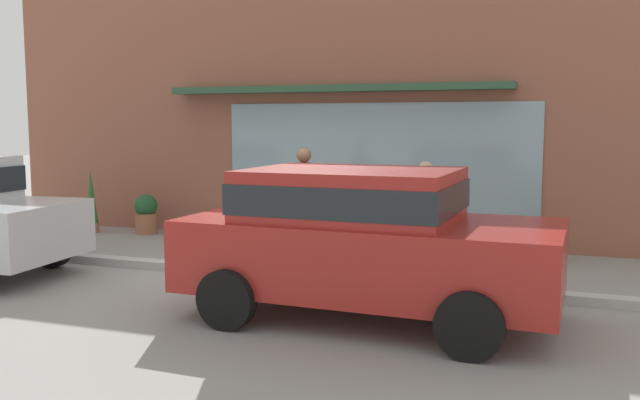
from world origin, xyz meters
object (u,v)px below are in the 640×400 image
object	(u,v)px
parked_car_red	(363,234)
potted_plant_corner_tall	(315,214)
pedestrian_with_handbag	(304,194)
potted_plant_doorstep	(551,239)
fire_hydrant	(249,231)
potted_plant_by_entrance	(91,202)
pedestrian_passerby	(425,208)
potted_plant_trailing_edge	(146,214)

from	to	relation	value
parked_car_red	potted_plant_corner_tall	xyz separation A→B (m)	(-1.98, 3.83, -0.36)
pedestrian_with_handbag	potted_plant_doorstep	bearing A→B (deg)	74.27
fire_hydrant	parked_car_red	distance (m)	3.43
fire_hydrant	parked_car_red	size ratio (longest dim) A/B	0.23
potted_plant_by_entrance	parked_car_red	bearing A→B (deg)	-30.02
fire_hydrant	pedestrian_passerby	size ratio (longest dim) A/B	0.60
potted_plant_by_entrance	pedestrian_with_handbag	bearing A→B (deg)	-10.62
pedestrian_with_handbag	potted_plant_doorstep	distance (m)	3.92
potted_plant_doorstep	parked_car_red	bearing A→B (deg)	-115.97
pedestrian_passerby	parked_car_red	distance (m)	2.48
potted_plant_corner_tall	pedestrian_passerby	bearing A→B (deg)	-31.86
potted_plant_corner_tall	potted_plant_doorstep	size ratio (longest dim) A/B	1.60
pedestrian_passerby	parked_car_red	world-z (taller)	parked_car_red
potted_plant_doorstep	potted_plant_trailing_edge	xyz separation A→B (m)	(-7.48, 0.19, 0.04)
pedestrian_passerby	potted_plant_trailing_edge	world-z (taller)	pedestrian_passerby
pedestrian_passerby	potted_plant_corner_tall	bearing A→B (deg)	-49.30
parked_car_red	potted_plant_doorstep	bearing A→B (deg)	65.87
fire_hydrant	pedestrian_passerby	world-z (taller)	pedestrian_passerby
potted_plant_doorstep	potted_plant_by_entrance	world-z (taller)	potted_plant_by_entrance
parked_car_red	potted_plant_doorstep	world-z (taller)	parked_car_red
parked_car_red	potted_plant_corner_tall	bearing A→B (deg)	119.20
potted_plant_trailing_edge	potted_plant_corner_tall	bearing A→B (deg)	-4.19
pedestrian_passerby	potted_plant_doorstep	xyz separation A→B (m)	(1.70, 1.43, -0.58)
fire_hydrant	pedestrian_with_handbag	distance (m)	1.08
potted_plant_by_entrance	potted_plant_trailing_edge	world-z (taller)	potted_plant_by_entrance
pedestrian_with_handbag	pedestrian_passerby	size ratio (longest dim) A/B	1.09
pedestrian_with_handbag	potted_plant_trailing_edge	xyz separation A→B (m)	(-3.74, 1.13, -0.63)
fire_hydrant	potted_plant_doorstep	xyz separation A→B (m)	(4.41, 1.60, -0.13)
fire_hydrant	potted_plant_by_entrance	bearing A→B (deg)	159.51
parked_car_red	potted_plant_by_entrance	bearing A→B (deg)	151.82
pedestrian_passerby	parked_car_red	xyz separation A→B (m)	(-0.20, -2.47, -0.00)
pedestrian_passerby	potted_plant_trailing_edge	bearing A→B (deg)	-33.08
pedestrian_with_handbag	potted_plant_corner_tall	bearing A→B (deg)	159.19
pedestrian_passerby	fire_hydrant	bearing A→B (deg)	-13.89
pedestrian_passerby	potted_plant_corner_tall	world-z (taller)	pedestrian_passerby
potted_plant_doorstep	potted_plant_trailing_edge	bearing A→B (deg)	178.55
parked_car_red	potted_plant_by_entrance	xyz separation A→B (m)	(-6.69, 3.87, -0.34)
pedestrian_passerby	potted_plant_doorstep	size ratio (longest dim) A/B	2.49
potted_plant_by_entrance	fire_hydrant	bearing A→B (deg)	-20.49
parked_car_red	potted_plant_doorstep	xyz separation A→B (m)	(1.90, 3.90, -0.58)
pedestrian_with_handbag	potted_plant_trailing_edge	size ratio (longest dim) A/B	2.27
potted_plant_corner_tall	potted_plant_doorstep	distance (m)	3.89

